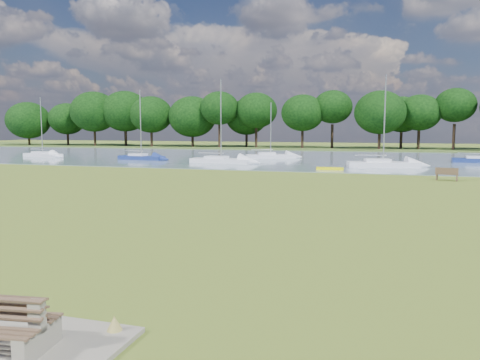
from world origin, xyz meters
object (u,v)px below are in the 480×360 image
(sailboat_1, at_px, (480,159))
(sailboat_5, at_px, (42,154))
(riverbank_bench, at_px, (447,174))
(sailboat_0, at_px, (141,156))
(sailboat_2, at_px, (270,155))
(sailboat_6, at_px, (382,162))
(kayak, at_px, (330,169))
(sailboat_8, at_px, (220,159))

(sailboat_1, distance_m, sailboat_5, 55.98)
(riverbank_bench, distance_m, sailboat_0, 36.47)
(sailboat_2, bearing_deg, sailboat_6, -58.77)
(sailboat_5, bearing_deg, sailboat_1, 19.59)
(riverbank_bench, xyz_separation_m, sailboat_5, (-49.63, 15.00, -0.02))
(sailboat_5, relative_size, sailboat_6, 0.88)
(kayak, bearing_deg, sailboat_5, 165.90)
(kayak, xyz_separation_m, sailboat_1, (15.57, 14.47, 0.32))
(riverbank_bench, height_order, kayak, riverbank_bench)
(riverbank_bench, xyz_separation_m, sailboat_1, (6.06, 20.72, -0.01))
(kayak, relative_size, sailboat_6, 0.27)
(kayak, xyz_separation_m, sailboat_5, (-40.12, 8.74, 0.32))
(sailboat_1, relative_size, sailboat_5, 0.89)
(sailboat_0, distance_m, sailboat_2, 16.67)
(riverbank_bench, xyz_separation_m, kayak, (-9.51, 6.26, -0.33))
(riverbank_bench, bearing_deg, sailboat_8, 166.38)
(sailboat_0, xyz_separation_m, sailboat_5, (-15.85, 1.25, -0.03))
(kayak, bearing_deg, riverbank_bench, -35.14)
(riverbank_bench, height_order, sailboat_2, sailboat_2)
(sailboat_1, bearing_deg, riverbank_bench, -104.06)
(riverbank_bench, bearing_deg, sailboat_2, 145.37)
(sailboat_5, xyz_separation_m, sailboat_8, (27.17, -3.39, 0.03))
(sailboat_0, bearing_deg, sailboat_1, 16.33)
(sailboat_2, bearing_deg, sailboat_8, -132.85)
(sailboat_5, distance_m, sailboat_8, 27.38)
(sailboat_8, bearing_deg, sailboat_5, 178.15)
(sailboat_6, distance_m, sailboat_8, 17.73)
(sailboat_5, bearing_deg, riverbank_bench, -3.10)
(sailboat_5, bearing_deg, sailboat_8, 6.61)
(sailboat_8, bearing_deg, sailboat_2, 74.88)
(sailboat_1, relative_size, sailboat_8, 0.77)
(sailboat_6, bearing_deg, sailboat_0, 161.85)
(kayak, relative_size, sailboat_2, 0.35)
(kayak, xyz_separation_m, sailboat_2, (-9.37, 14.97, 0.34))
(sailboat_6, bearing_deg, sailboat_1, 30.05)
(kayak, bearing_deg, sailboat_8, 155.72)
(kayak, distance_m, sailboat_6, 6.63)
(kayak, relative_size, sailboat_5, 0.31)
(sailboat_0, relative_size, sailboat_2, 1.20)
(sailboat_0, distance_m, sailboat_5, 15.90)
(sailboat_2, height_order, sailboat_8, sailboat_8)
(kayak, distance_m, sailboat_1, 21.25)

